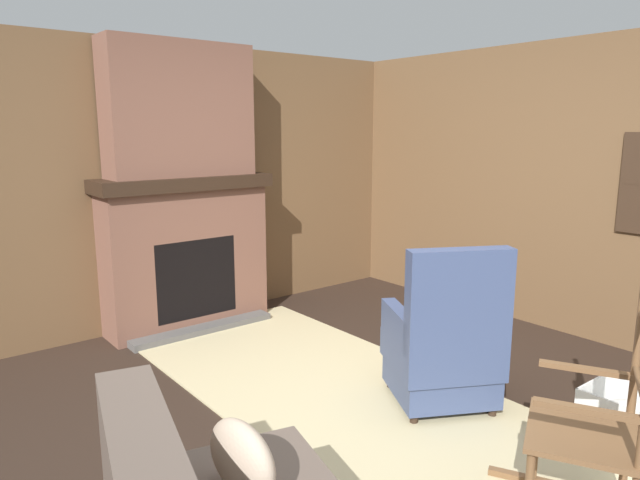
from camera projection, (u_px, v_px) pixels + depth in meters
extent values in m
plane|color=#2D2119|center=(359.00, 423.00, 3.38)|extent=(14.00, 14.00, 0.00)
cube|color=brown|center=(172.00, 186.00, 5.01)|extent=(0.06, 5.43, 2.44)
cube|color=brown|center=(581.00, 191.00, 4.65)|extent=(5.43, 0.06, 2.44)
cube|color=brown|center=(187.00, 259.00, 4.96)|extent=(0.38, 1.41, 1.21)
cube|color=black|center=(195.00, 278.00, 4.88)|extent=(0.08, 0.73, 0.68)
cube|color=#565451|center=(204.00, 330.00, 4.87)|extent=(0.16, 1.27, 0.06)
cube|color=black|center=(183.00, 183.00, 4.84)|extent=(0.48, 1.51, 0.11)
cube|color=brown|center=(180.00, 110.00, 4.72)|extent=(0.33, 1.24, 1.10)
cube|color=#C6B789|center=(345.00, 395.00, 3.72)|extent=(3.62, 1.54, 0.01)
cube|color=#3D4C75|center=(440.00, 375.00, 3.61)|extent=(0.78, 0.79, 0.24)
cube|color=#3D4C75|center=(441.00, 353.00, 3.58)|extent=(0.82, 0.83, 0.18)
cube|color=#3D4C75|center=(459.00, 303.00, 3.28)|extent=(0.41, 0.60, 0.63)
cube|color=#3D4C75|center=(400.00, 326.00, 3.52)|extent=(0.51, 0.34, 0.20)
cube|color=#3D4C75|center=(480.00, 321.00, 3.61)|extent=(0.51, 0.34, 0.20)
cylinder|color=#332319|center=(391.00, 384.00, 3.83)|extent=(0.07, 0.07, 0.06)
cylinder|color=#332319|center=(460.00, 379.00, 3.91)|extent=(0.07, 0.07, 0.06)
cylinder|color=#332319|center=(414.00, 419.00, 3.37)|extent=(0.07, 0.07, 0.06)
cylinder|color=#332319|center=(492.00, 412.00, 3.45)|extent=(0.07, 0.07, 0.06)
cylinder|color=brown|center=(535.00, 442.00, 2.75)|extent=(0.05, 0.05, 0.38)
cylinder|color=brown|center=(625.00, 461.00, 2.59)|extent=(0.05, 0.05, 0.38)
cube|color=brown|center=(583.00, 434.00, 2.44)|extent=(0.63, 0.64, 0.02)
cylinder|color=brown|center=(640.00, 328.00, 2.47)|extent=(0.05, 0.05, 0.90)
cylinder|color=brown|center=(640.00, 386.00, 2.32)|extent=(0.21, 0.37, 0.03)
cube|color=brown|center=(588.00, 411.00, 2.22)|extent=(0.38, 0.22, 0.02)
cube|color=brown|center=(587.00, 370.00, 2.59)|extent=(0.38, 0.22, 0.02)
cylinder|color=brown|center=(425.00, 331.00, 4.75)|extent=(0.14, 0.37, 0.13)
cylinder|color=brown|center=(437.00, 335.00, 4.65)|extent=(0.14, 0.37, 0.13)
cylinder|color=brown|center=(449.00, 340.00, 4.55)|extent=(0.14, 0.37, 0.13)
cube|color=white|center=(634.00, 456.00, 3.03)|extent=(0.51, 0.39, 0.01)
cube|color=white|center=(591.00, 409.00, 3.18)|extent=(0.02, 0.38, 0.36)
cube|color=white|center=(621.00, 438.00, 2.88)|extent=(0.51, 0.02, 0.36)
ellipsoid|color=white|center=(638.00, 424.00, 2.99)|extent=(0.41, 0.31, 0.21)
ellipsoid|color=#47708E|center=(153.00, 172.00, 4.70)|extent=(0.13, 0.13, 0.08)
cylinder|color=white|center=(152.00, 158.00, 4.67)|extent=(0.07, 0.07, 0.16)
cube|color=brown|center=(219.00, 167.00, 5.07)|extent=(0.13, 0.23, 0.12)
cube|color=silver|center=(223.00, 167.00, 5.02)|extent=(0.01, 0.04, 0.02)
ellipsoid|color=#CCB299|center=(242.00, 458.00, 2.04)|extent=(0.37, 0.16, 0.28)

